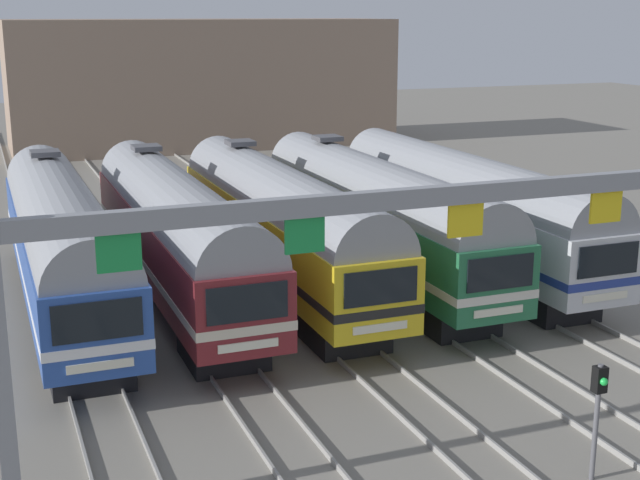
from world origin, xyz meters
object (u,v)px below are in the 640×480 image
at_px(commuter_train_blue, 62,239).
at_px(commuter_train_silver, 463,204).
at_px(catenary_gantry, 465,237).
at_px(yard_signal_mast, 598,400).
at_px(commuter_train_maroon, 175,229).
at_px(commuter_train_green, 375,212).
at_px(commuter_train_yellow, 279,220).

height_order(commuter_train_blue, commuter_train_silver, commuter_train_blue).
bearing_deg(catenary_gantry, yard_signal_mast, -53.56).
height_order(commuter_train_blue, commuter_train_maroon, same).
xyz_separation_m(commuter_train_green, catenary_gantry, (-3.95, -13.50, 2.54)).
xyz_separation_m(commuter_train_blue, catenary_gantry, (7.90, -13.50, 2.54)).
bearing_deg(commuter_train_silver, commuter_train_yellow, 179.97).
distance_m(commuter_train_maroon, yard_signal_mast, 17.24).
distance_m(commuter_train_maroon, commuter_train_yellow, 3.95).
bearing_deg(commuter_train_yellow, commuter_train_green, 0.00).
distance_m(commuter_train_yellow, yard_signal_mast, 16.31).
xyz_separation_m(commuter_train_blue, commuter_train_maroon, (3.95, 0.00, 0.00)).
bearing_deg(yard_signal_mast, commuter_train_blue, 121.42).
relative_size(commuter_train_green, commuter_train_silver, 1.00).
relative_size(commuter_train_yellow, commuter_train_silver, 1.00).
bearing_deg(commuter_train_yellow, catenary_gantry, -90.00).
xyz_separation_m(catenary_gantry, yard_signal_mast, (1.98, -2.68, -3.28)).
distance_m(commuter_train_blue, catenary_gantry, 15.85).
height_order(commuter_train_maroon, commuter_train_green, same).
height_order(commuter_train_yellow, catenary_gantry, catenary_gantry).
relative_size(commuter_train_blue, commuter_train_maroon, 1.00).
relative_size(commuter_train_silver, catenary_gantry, 0.86).
relative_size(commuter_train_blue, commuter_train_green, 1.00).
distance_m(commuter_train_blue, commuter_train_yellow, 7.90).
xyz_separation_m(commuter_train_green, yard_signal_mast, (-1.98, -16.18, -0.74)).
bearing_deg(commuter_train_maroon, commuter_train_yellow, 0.00).
xyz_separation_m(commuter_train_yellow, commuter_train_green, (3.95, 0.00, 0.00)).
relative_size(commuter_train_yellow, yard_signal_mast, 6.49).
xyz_separation_m(commuter_train_blue, commuter_train_green, (11.86, 0.00, 0.00)).
bearing_deg(yard_signal_mast, catenary_gantry, 126.44).
xyz_separation_m(commuter_train_blue, yard_signal_mast, (9.88, -16.18, -0.74)).
height_order(commuter_train_blue, commuter_train_yellow, same).
distance_m(commuter_train_blue, commuter_train_green, 11.86).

